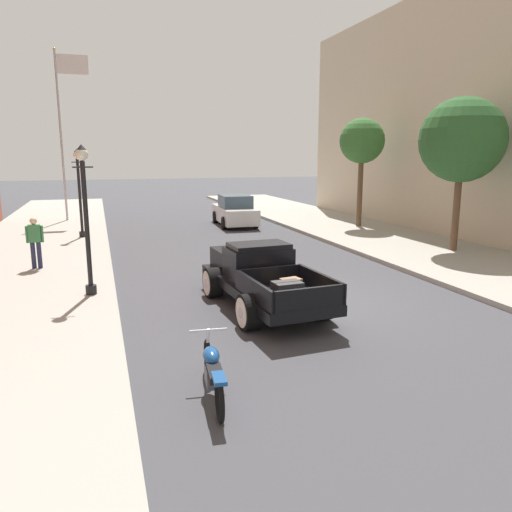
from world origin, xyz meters
TOP-DOWN VIEW (x-y plane):
  - ground_plane at (0.00, 0.00)m, footprint 140.00×140.00m
  - hotrod_truck_black at (-1.05, -0.12)m, footprint 2.40×5.02m
  - motorcycle_parked at (-3.27, -4.52)m, footprint 0.62×2.12m
  - car_background_white at (2.16, 13.94)m, footprint 2.04×4.39m
  - pedestrian_sidewalk_left at (-6.81, 5.37)m, footprint 0.53×0.22m
  - street_lamp_near at (-5.12, 1.68)m, footprint 0.50×0.32m
  - street_lamp_far at (-5.57, 11.53)m, footprint 0.50×0.32m
  - flagpole at (-6.30, 17.95)m, footprint 1.74×0.16m
  - street_tree_nearest at (8.13, 3.88)m, footprint 3.12×3.12m
  - street_tree_second at (7.92, 10.81)m, footprint 2.24×2.24m

SIDE VIEW (x-z plane):
  - ground_plane at x=0.00m, z-range 0.00..0.00m
  - motorcycle_parked at x=-3.27m, z-range -0.02..0.91m
  - hotrod_truck_black at x=-1.05m, z-range -0.04..1.54m
  - car_background_white at x=2.16m, z-range -0.06..1.59m
  - pedestrian_sidewalk_left at x=-6.81m, z-range 0.26..1.91m
  - street_lamp_near at x=-5.12m, z-range 0.46..4.31m
  - street_lamp_far at x=-5.57m, z-range 0.46..4.31m
  - street_tree_nearest at x=8.13m, z-range 1.42..7.11m
  - street_tree_second at x=7.92m, z-range 1.68..7.09m
  - flagpole at x=-6.30m, z-range 1.19..10.35m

